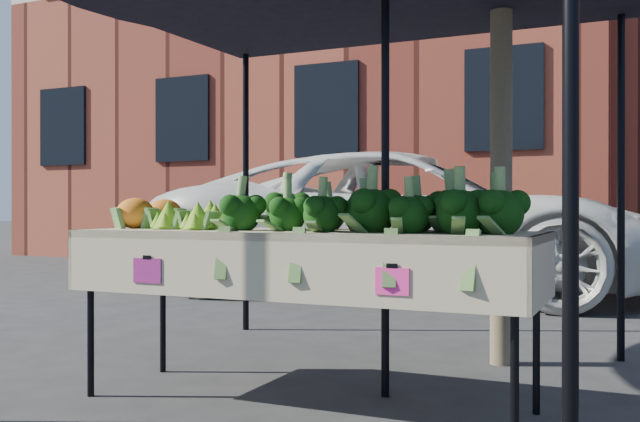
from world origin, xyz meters
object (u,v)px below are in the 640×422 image
at_px(table, 303,318).
at_px(canopy, 332,146).
at_px(vehicle, 410,39).
at_px(street_tree, 501,50).

xyz_separation_m(table, canopy, (-0.03, 0.42, 0.92)).
bearing_deg(vehicle, canopy, -173.48).
height_order(canopy, street_tree, street_tree).
bearing_deg(canopy, vehicle, 102.79).
distance_m(canopy, vehicle, 4.89).
bearing_deg(table, vehicle, 102.02).
bearing_deg(canopy, table, -86.52).
relative_size(canopy, vehicle, 0.52).
height_order(table, vehicle, vehicle).
xyz_separation_m(vehicle, street_tree, (1.77, -3.49, -0.98)).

